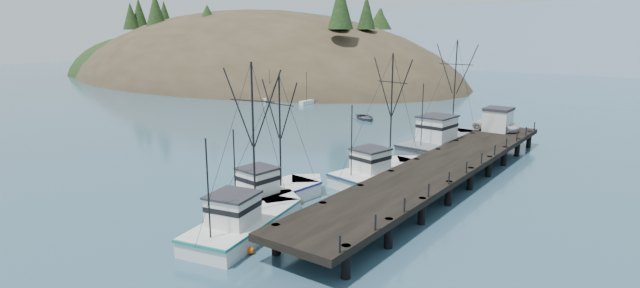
# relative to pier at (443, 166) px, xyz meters

# --- Properties ---
(ground) EXTENTS (400.00, 400.00, 0.00)m
(ground) POSITION_rel_pier_xyz_m (-14.00, -16.00, -1.69)
(ground) COLOR #2E5067
(ground) RESTS_ON ground
(pier) EXTENTS (6.00, 44.00, 2.00)m
(pier) POSITION_rel_pier_xyz_m (0.00, 0.00, 0.00)
(pier) COLOR black
(pier) RESTS_ON ground
(headland) EXTENTS (134.80, 78.00, 51.00)m
(headland) POSITION_rel_pier_xyz_m (-88.95, 62.61, -6.24)
(headland) COLOR #382D1E
(headland) RESTS_ON ground
(distant_ridge) EXTENTS (360.00, 40.00, 26.00)m
(distant_ridge) POSITION_rel_pier_xyz_m (-4.00, 154.00, -1.69)
(distant_ridge) COLOR #9EB2C6
(distant_ridge) RESTS_ON ground
(distant_ridge_far) EXTENTS (180.00, 25.00, 18.00)m
(distant_ridge_far) POSITION_rel_pier_xyz_m (-54.00, 169.00, -1.69)
(distant_ridge_far) COLOR silver
(distant_ridge_far) RESTS_ON ground
(moored_sailboats) EXTENTS (21.17, 21.00, 6.35)m
(moored_sailboats) POSITION_rel_pier_xyz_m (-48.54, 41.56, -1.36)
(moored_sailboats) COLOR white
(moored_sailboats) RESTS_ON ground
(trawler_near) EXTENTS (5.94, 12.05, 12.03)m
(trawler_near) POSITION_rel_pier_xyz_m (-6.56, -18.46, -0.87)
(trawler_near) COLOR white
(trawler_near) RESTS_ON ground
(trawler_mid) EXTENTS (4.50, 10.68, 10.61)m
(trawler_mid) POSITION_rel_pier_xyz_m (-9.13, -12.93, -0.87)
(trawler_mid) COLOR white
(trawler_mid) RESTS_ON ground
(trawler_far) EXTENTS (5.75, 11.95, 12.06)m
(trawler_far) POSITION_rel_pier_xyz_m (-5.17, -1.94, -0.87)
(trawler_far) COLOR white
(trawler_far) RESTS_ON ground
(work_vessel) EXTENTS (5.85, 15.70, 13.07)m
(work_vessel) POSITION_rel_pier_xyz_m (-4.50, 11.61, -0.46)
(work_vessel) COLOR slate
(work_vessel) RESTS_ON ground
(pier_shed) EXTENTS (3.00, 3.20, 2.80)m
(pier_shed) POSITION_rel_pier_xyz_m (-0.66, 18.00, 1.73)
(pier_shed) COLOR silver
(pier_shed) RESTS_ON pier
(pickup_truck) EXTENTS (5.34, 2.54, 1.47)m
(pickup_truck) POSITION_rel_pier_xyz_m (-0.83, 18.00, 1.05)
(pickup_truck) COLOR silver
(pickup_truck) RESTS_ON pier
(motorboat) EXTENTS (6.27, 6.06, 1.06)m
(motorboat) POSITION_rel_pier_xyz_m (-23.30, 25.13, -1.69)
(motorboat) COLOR #4F5558
(motorboat) RESTS_ON ground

